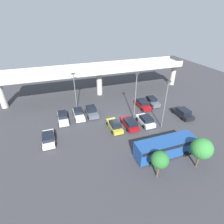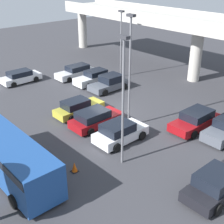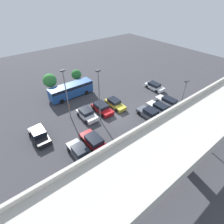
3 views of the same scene
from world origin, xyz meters
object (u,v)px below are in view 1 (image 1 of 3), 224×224
at_px(parked_car_9, 183,113).
at_px(traffic_cone, 165,137).
at_px(parked_car_8, 152,101).
at_px(lamp_post_mid_lot, 75,88).
at_px(lamp_post_by_overpass, 136,94).
at_px(parked_car_1, 63,117).
at_px(lamp_post_near_aisle, 165,102).
at_px(parked_car_3, 92,111).
at_px(parked_car_6, 146,120).
at_px(shuttle_bus, 166,146).
at_px(tree_front_left, 160,160).
at_px(parked_car_4, 115,125).
at_px(parked_car_2, 79,114).
at_px(parked_car_5, 130,123).
at_px(tree_front_centre, 202,149).
at_px(parked_car_0, 48,138).
at_px(parked_car_7, 143,104).

xyz_separation_m(parked_car_9, traffic_cone, (-7.42, -4.97, -0.43)).
relative_size(parked_car_8, lamp_post_mid_lot, 0.58).
bearing_deg(parked_car_9, lamp_post_by_overpass, 77.18).
bearing_deg(parked_car_9, parked_car_1, 74.77).
height_order(parked_car_9, lamp_post_near_aisle, lamp_post_near_aisle).
height_order(parked_car_1, parked_car_3, parked_car_3).
bearing_deg(parked_car_1, lamp_post_by_overpass, 73.03).
height_order(parked_car_1, lamp_post_by_overpass, lamp_post_by_overpass).
relative_size(parked_car_6, shuttle_bus, 0.48).
bearing_deg(tree_front_left, parked_car_4, 97.31).
bearing_deg(parked_car_2, parked_car_5, 52.10).
relative_size(parked_car_2, lamp_post_mid_lot, 0.58).
bearing_deg(shuttle_bus, tree_front_left, 44.80).
distance_m(parked_car_1, lamp_post_by_overpass, 14.44).
bearing_deg(parked_car_6, lamp_post_by_overpass, 30.63).
height_order(parked_car_8, traffic_cone, parked_car_8).
relative_size(lamp_post_by_overpass, tree_front_left, 2.30).
xyz_separation_m(tree_front_centre, traffic_cone, (-0.53, 6.58, -2.81)).
height_order(lamp_post_mid_lot, tree_front_centre, lamp_post_mid_lot).
height_order(parked_car_0, lamp_post_by_overpass, lamp_post_by_overpass).
distance_m(parked_car_5, traffic_cone, 6.51).
bearing_deg(traffic_cone, parked_car_0, 163.55).
height_order(parked_car_4, lamp_post_by_overpass, lamp_post_by_overpass).
distance_m(parked_car_2, tree_front_centre, 22.23).
relative_size(parked_car_6, lamp_post_near_aisle, 0.49).
relative_size(parked_car_1, parked_car_3, 1.10).
xyz_separation_m(parked_car_3, lamp_post_near_aisle, (10.95, -8.44, 4.33)).
height_order(parked_car_3, tree_front_left, tree_front_left).
bearing_deg(lamp_post_by_overpass, parked_car_8, 34.14).
xyz_separation_m(parked_car_2, parked_car_9, (19.68, -6.47, 0.04)).
distance_m(parked_car_9, tree_front_left, 17.22).
height_order(parked_car_6, lamp_post_mid_lot, lamp_post_mid_lot).
relative_size(parked_car_1, tree_front_left, 1.23).
xyz_separation_m(parked_car_2, lamp_post_mid_lot, (0.24, 3.97, 3.84)).
bearing_deg(parked_car_4, parked_car_2, 41.31).
xyz_separation_m(parked_car_3, parked_car_5, (5.56, -6.46, -0.04)).
height_order(parked_car_4, parked_car_9, parked_car_9).
bearing_deg(tree_front_left, shuttle_bus, 44.80).
relative_size(lamp_post_near_aisle, lamp_post_by_overpass, 0.95).
bearing_deg(parked_car_7, parked_car_4, -56.23).
bearing_deg(lamp_post_by_overpass, parked_car_0, -173.50).
bearing_deg(parked_car_6, parked_car_9, -89.80).
relative_size(parked_car_3, shuttle_bus, 0.50).
bearing_deg(parked_car_9, lamp_post_near_aisle, 107.22).
xyz_separation_m(parked_car_3, lamp_post_mid_lot, (-2.39, 3.88, 3.81)).
relative_size(parked_car_7, tree_front_centre, 1.06).
bearing_deg(tree_front_left, parked_car_0, 137.46).
height_order(parked_car_9, tree_front_centre, tree_front_centre).
xyz_separation_m(parked_car_1, lamp_post_near_aisle, (16.65, -8.09, 4.38)).
bearing_deg(traffic_cone, parked_car_3, 129.90).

